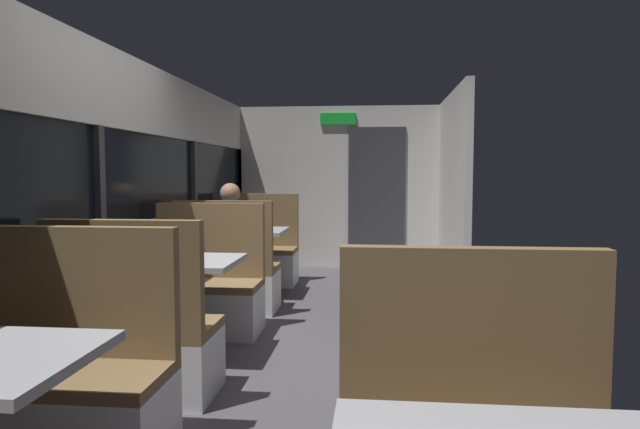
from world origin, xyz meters
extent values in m
cube|color=#423F44|center=(0.00, 0.00, -0.01)|extent=(3.30, 9.20, 0.02)
cube|color=beige|center=(-1.45, 0.00, 0.47)|extent=(0.08, 8.40, 0.95)
cube|color=beige|center=(-1.45, 0.00, 2.00)|extent=(0.08, 8.40, 0.60)
cube|color=black|center=(-1.46, 0.00, 1.32)|extent=(0.03, 8.40, 0.75)
cube|color=#2D2D30|center=(-1.43, 0.00, 1.32)|extent=(0.06, 0.08, 0.75)
cube|color=#2D2D30|center=(-1.43, 2.10, 1.32)|extent=(0.06, 0.08, 0.75)
cube|color=#2D2D30|center=(-1.43, 4.20, 1.32)|extent=(0.06, 0.08, 0.75)
cube|color=beige|center=(0.00, 4.20, 1.15)|extent=(2.90, 0.08, 2.30)
cube|color=#333338|center=(0.55, 4.15, 1.00)|extent=(0.80, 0.04, 2.00)
cube|color=green|center=(0.00, 4.14, 2.12)|extent=(0.50, 0.03, 0.16)
cube|color=beige|center=(1.45, 3.00, 1.15)|extent=(0.08, 2.40, 2.30)
cube|color=silver|center=(-0.89, -1.43, 0.20)|extent=(0.95, 0.50, 0.39)
cube|color=brown|center=(-0.89, -1.43, 0.42)|extent=(0.95, 0.50, 0.06)
cube|color=brown|center=(-0.89, -1.22, 0.78)|extent=(0.95, 0.08, 0.65)
cylinder|color=#9E9EA3|center=(-0.89, 0.05, 0.35)|extent=(0.10, 0.10, 0.70)
cube|color=#99999E|center=(-0.89, 0.05, 0.72)|extent=(0.90, 0.70, 0.04)
cube|color=silver|center=(-0.89, -0.61, 0.20)|extent=(0.95, 0.50, 0.39)
cube|color=brown|center=(-0.89, -0.61, 0.42)|extent=(0.95, 0.50, 0.06)
cube|color=brown|center=(-0.89, -0.82, 0.78)|extent=(0.95, 0.08, 0.65)
cube|color=silver|center=(-0.89, 0.71, 0.20)|extent=(0.95, 0.50, 0.39)
cube|color=brown|center=(-0.89, 0.71, 0.42)|extent=(0.95, 0.50, 0.06)
cube|color=brown|center=(-0.89, 0.92, 0.78)|extent=(0.95, 0.08, 0.65)
cylinder|color=#9E9EA3|center=(-0.89, 2.20, 0.35)|extent=(0.10, 0.10, 0.70)
cube|color=#99999E|center=(-0.89, 2.20, 0.72)|extent=(0.90, 0.70, 0.04)
cube|color=silver|center=(-0.89, 1.54, 0.20)|extent=(0.95, 0.50, 0.39)
cube|color=brown|center=(-0.89, 1.54, 0.42)|extent=(0.95, 0.50, 0.06)
cube|color=brown|center=(-0.89, 1.33, 0.78)|extent=(0.95, 0.08, 0.65)
cube|color=silver|center=(-0.89, 2.86, 0.20)|extent=(0.95, 0.50, 0.39)
cube|color=brown|center=(-0.89, 2.86, 0.42)|extent=(0.95, 0.50, 0.06)
cube|color=brown|center=(-0.89, 3.07, 0.78)|extent=(0.95, 0.08, 0.65)
cube|color=brown|center=(0.89, -1.82, 0.78)|extent=(0.95, 0.08, 0.65)
cube|color=#26262D|center=(-0.89, 1.54, 0.23)|extent=(0.30, 0.36, 0.45)
cube|color=#3F598C|center=(-0.89, 1.59, 0.75)|extent=(0.34, 0.22, 0.60)
sphere|color=#8C664C|center=(-0.89, 1.61, 1.16)|extent=(0.20, 0.20, 0.20)
cylinder|color=#3F598C|center=(-1.09, 1.77, 0.77)|extent=(0.07, 0.28, 0.07)
cylinder|color=#3F598C|center=(-0.69, 1.77, 0.77)|extent=(0.07, 0.28, 0.07)
cylinder|color=#B23333|center=(-0.84, 0.01, 0.79)|extent=(0.07, 0.07, 0.09)
camera|label=1|loc=(0.55, -3.86, 1.37)|focal=31.65mm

